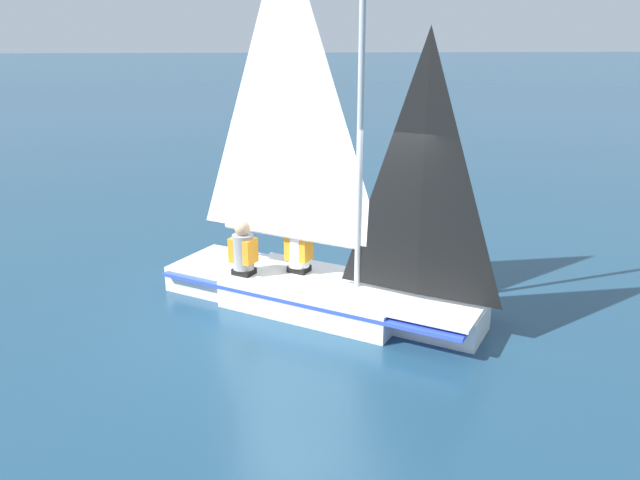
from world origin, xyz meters
name	(u,v)px	position (x,y,z in m)	size (l,w,h in m)	color
ground_plane	(320,306)	(0.00, 0.00, 0.00)	(260.00, 260.00, 0.00)	navy
sailboat_main	(320,256)	(0.00, 0.00, 0.74)	(4.47, 3.60, 5.10)	white
sailor_helm	(299,254)	(0.27, -0.40, 0.63)	(0.43, 0.42, 1.16)	black
sailor_crew	(243,257)	(1.05, -0.37, 0.62)	(0.43, 0.42, 1.16)	black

